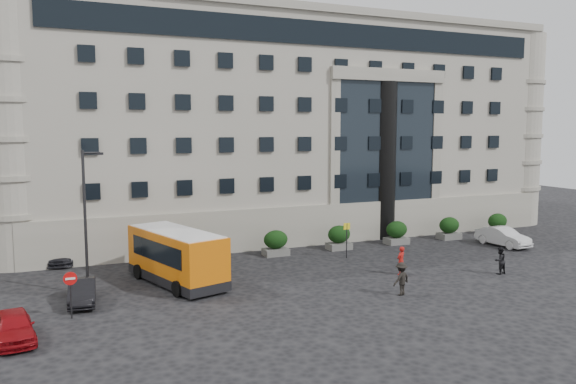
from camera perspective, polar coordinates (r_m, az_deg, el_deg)
name	(u,v)px	position (r m, az deg, el deg)	size (l,w,h in m)	color
ground	(306,284)	(33.65, 1.84, -9.35)	(120.00, 120.00, 0.00)	black
civic_building	(267,130)	(55.00, -2.15, 6.27)	(44.00, 24.00, 18.00)	gray
entrance_column	(385,161)	(47.32, 9.82, 3.13)	(1.80, 1.80, 13.00)	black
hedge_a	(206,249)	(39.27, -8.35, -5.72)	(1.80, 1.26, 1.84)	#5B5B59
hedge_b	(276,243)	(40.86, -1.25, -5.18)	(1.80, 1.26, 1.84)	#5B5B59
hedge_c	(339,237)	(43.03, 5.21, -4.61)	(1.80, 1.26, 1.84)	#5B5B59
hedge_d	(397,232)	(45.69, 10.97, -4.05)	(1.80, 1.26, 1.84)	#5B5B59
hedge_e	(449,228)	(48.76, 16.05, -3.53)	(1.80, 1.26, 1.84)	#5B5B59
hedge_f	(497,224)	(52.17, 20.50, -3.05)	(1.80, 1.26, 1.84)	#5B5B59
street_lamp	(86,216)	(32.75, -19.81, -2.35)	(1.16, 0.18, 8.00)	#262628
bus_stop_sign	(347,234)	(40.04, 5.99, -4.28)	(0.50, 0.08, 2.52)	#262628
no_entry_sign	(70,285)	(29.30, -21.23, -8.84)	(0.64, 0.16, 2.32)	#262628
minibus	(176,254)	(34.04, -11.27, -6.24)	(4.74, 8.08, 3.19)	#D06109
red_truck	(10,231)	(48.44, -26.37, -3.54)	(3.16, 5.17, 2.59)	maroon
parked_car_a	(14,327)	(27.56, -26.07, -12.19)	(1.55, 3.85, 1.31)	maroon
parked_car_b	(82,292)	(31.85, -20.19, -9.49)	(1.33, 3.82, 1.26)	black
parked_car_c	(61,254)	(41.66, -22.04, -5.88)	(1.70, 4.19, 1.22)	black
parked_car_d	(16,251)	(44.12, -25.90, -5.38)	(2.03, 4.41, 1.22)	black
white_taxi	(503,237)	(47.25, 20.99, -4.26)	(1.56, 4.46, 1.47)	silver
pedestrian_a	(401,261)	(36.26, 11.40, -6.85)	(0.65, 0.43, 1.80)	#A71410
pedestrian_b	(500,260)	(38.14, 20.71, -6.53)	(0.85, 0.66, 1.74)	black
pedestrian_c	(401,279)	(31.91, 11.43, -8.63)	(1.19, 0.69, 1.85)	black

